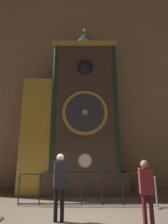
# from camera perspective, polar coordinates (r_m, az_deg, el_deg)

# --- Properties ---
(cathedral_back_wall) EXTENTS (24.00, 0.32, 15.05)m
(cathedral_back_wall) POSITION_cam_1_polar(r_m,az_deg,el_deg) (11.78, -2.42, 15.62)
(cathedral_back_wall) COLOR #997A5B
(cathedral_back_wall) RESTS_ON ground_plane
(clock_tower) EXTENTS (5.05, 1.84, 8.93)m
(clock_tower) POSITION_cam_1_polar(r_m,az_deg,el_deg) (9.06, -3.00, -1.23)
(clock_tower) COLOR #423328
(clock_tower) RESTS_ON ground_plane
(railing_fence) EXTENTS (4.59, 0.05, 1.10)m
(railing_fence) POSITION_cam_1_polar(r_m,az_deg,el_deg) (6.94, -1.13, -23.38)
(railing_fence) COLOR black
(railing_fence) RESTS_ON ground_plane
(visitor_near) EXTENTS (0.39, 0.31, 1.81)m
(visitor_near) POSITION_cam_1_polar(r_m,az_deg,el_deg) (5.41, -8.20, -20.95)
(visitor_near) COLOR black
(visitor_near) RESTS_ON ground_plane
(visitor_far) EXTENTS (0.36, 0.25, 1.65)m
(visitor_far) POSITION_cam_1_polar(r_m,az_deg,el_deg) (5.28, 19.35, -21.66)
(visitor_far) COLOR #461518
(visitor_far) RESTS_ON ground_plane
(stanchion_post) EXTENTS (0.28, 0.28, 1.03)m
(stanchion_post) POSITION_cam_1_polar(r_m,az_deg,el_deg) (7.15, 22.35, -24.42)
(stanchion_post) COLOR gray
(stanchion_post) RESTS_ON ground_plane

